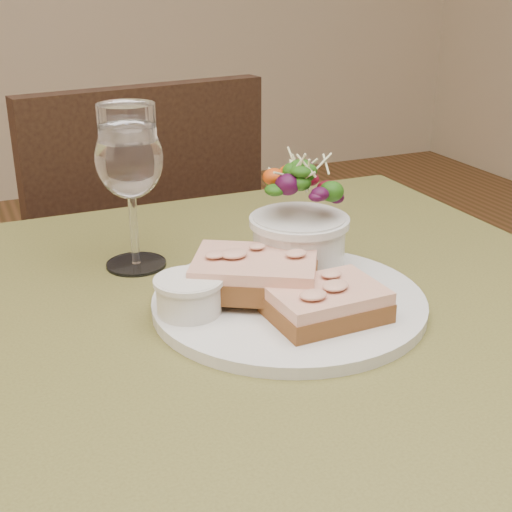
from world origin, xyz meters
name	(u,v)px	position (x,y,z in m)	size (l,w,h in m)	color
cafe_table	(259,403)	(0.00, 0.00, 0.65)	(0.80, 0.80, 0.75)	#4E4821
chair_far	(127,369)	(0.01, 0.71, 0.29)	(0.48, 0.48, 0.90)	black
dinner_plate	(289,302)	(0.04, 0.01, 0.76)	(0.28, 0.28, 0.01)	silver
sandwich_front	(326,302)	(0.05, -0.05, 0.78)	(0.11, 0.08, 0.03)	#502F15
sandwich_back	(255,273)	(0.01, 0.03, 0.79)	(0.15, 0.14, 0.03)	#502F15
ramekin	(189,294)	(-0.07, 0.02, 0.78)	(0.06, 0.06, 0.04)	silver
salad_bowl	(299,218)	(0.08, 0.07, 0.82)	(0.10, 0.10, 0.13)	silver
garnish	(201,277)	(-0.03, 0.08, 0.77)	(0.05, 0.04, 0.02)	#153C0B
wine_glass	(129,163)	(-0.08, 0.18, 0.87)	(0.08, 0.08, 0.18)	white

